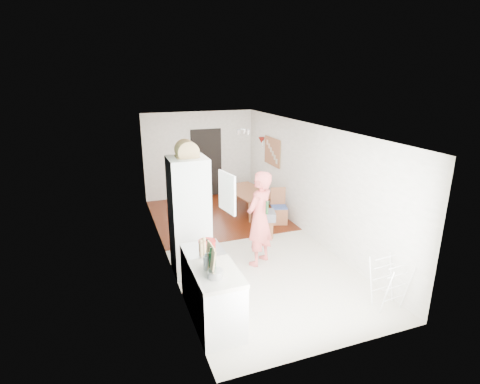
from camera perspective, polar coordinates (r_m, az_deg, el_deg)
room_shell at (r=7.71m, az=0.19°, el=0.59°), size 3.20×7.00×2.50m
floor at (r=8.16m, az=0.18°, el=-7.83°), size 3.20×7.00×0.01m
wood_floor_overlay at (r=9.78m, az=-3.58°, el=-3.42°), size 3.20×3.30×0.01m
sage_wall_panel at (r=5.27m, az=-8.52°, el=-0.84°), size 0.02×3.00×1.30m
tile_splashback at (r=5.05m, az=-6.79°, el=-10.26°), size 0.02×1.90×0.50m
doorway_recess at (r=11.04m, az=-5.11°, el=4.39°), size 0.90×0.04×2.00m
base_cabinet at (r=5.48m, az=-3.49°, el=-16.50°), size 0.60×0.90×0.86m
worktop at (r=5.24m, az=-3.59°, el=-12.33°), size 0.62×0.92×0.06m
range_cooker at (r=6.09m, az=-5.58°, el=-12.67°), size 0.60×0.60×0.88m
cooker_top at (r=5.87m, az=-5.71°, el=-8.78°), size 0.60×0.60×0.04m
fridge_housing at (r=6.72m, az=-7.71°, el=-3.74°), size 0.66×0.66×2.15m
fridge_door at (r=6.44m, az=-1.99°, el=-0.06°), size 0.14×0.56×0.70m
fridge_interior at (r=6.63m, az=-5.26°, el=0.40°), size 0.02×0.52×0.66m
pinboard at (r=9.93m, az=4.98°, el=6.16°), size 0.03×0.90×0.70m
pinboard_frame at (r=9.93m, az=4.90°, el=6.16°), size 0.00×0.94×0.74m
wall_sconce at (r=10.46m, az=3.30°, el=7.89°), size 0.18×0.18×0.16m
person at (r=6.96m, az=3.01°, el=-2.83°), size 0.94×0.88×2.16m
dining_table at (r=9.95m, az=1.41°, el=-1.58°), size 0.96×1.47×0.48m
dining_chair at (r=9.11m, az=5.97°, el=-2.21°), size 0.45×0.45×0.87m
stool at (r=8.41m, az=3.72°, el=-5.52°), size 0.37×0.37×0.42m
grey_drape at (r=8.29m, az=3.84°, el=-3.59°), size 0.54×0.54×0.19m
drying_rack at (r=6.37m, az=21.75°, el=-12.91°), size 0.44×0.41×0.80m
bread_bin at (r=6.43m, az=-8.12°, el=6.21°), size 0.46×0.45×0.20m
red_casserole at (r=5.78m, az=-5.04°, el=-8.12°), size 0.31×0.31×0.16m
steel_pan at (r=5.07m, az=-3.75°, el=-12.34°), size 0.23×0.23×0.10m
held_bottle at (r=6.77m, az=4.13°, el=-2.38°), size 0.05×0.05×0.25m
bottle_a at (r=5.14m, az=-4.40°, el=-10.68°), size 0.08×0.08×0.30m
bottle_b at (r=5.19m, az=-4.05°, el=-10.45°), size 0.08×0.08×0.29m
bottle_c at (r=5.24m, az=-5.18°, el=-10.71°), size 0.09×0.09×0.20m
pepper_mill_front at (r=5.61m, az=-5.49°, el=-8.55°), size 0.08×0.08×0.23m
pepper_mill_back at (r=5.61m, az=-5.94°, el=-8.71°), size 0.07×0.07×0.21m
chopping_boards at (r=5.13m, az=-4.54°, el=-10.11°), size 0.13×0.29×0.40m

